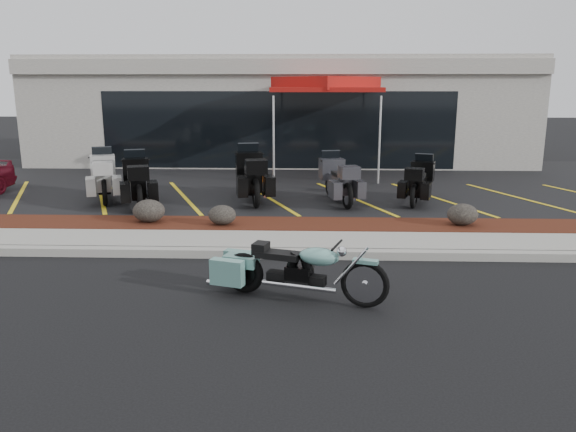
{
  "coord_description": "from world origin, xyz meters",
  "views": [
    {
      "loc": [
        1.04,
        -8.71,
        3.03
      ],
      "look_at": [
        0.68,
        1.2,
        0.69
      ],
      "focal_mm": 35.0,
      "sensor_mm": 36.0,
      "label": 1
    }
  ],
  "objects_px": {
    "hero_cruiser": "(365,277)",
    "touring_white": "(103,170)",
    "popup_canopy": "(326,86)",
    "traffic_cone": "(260,173)"
  },
  "relations": [
    {
      "from": "hero_cruiser",
      "to": "touring_white",
      "type": "bearing_deg",
      "value": 147.91
    },
    {
      "from": "hero_cruiser",
      "to": "traffic_cone",
      "type": "distance_m",
      "value": 9.76
    },
    {
      "from": "hero_cruiser",
      "to": "popup_canopy",
      "type": "height_order",
      "value": "popup_canopy"
    },
    {
      "from": "hero_cruiser",
      "to": "traffic_cone",
      "type": "relative_size",
      "value": 5.41
    },
    {
      "from": "touring_white",
      "to": "popup_canopy",
      "type": "relative_size",
      "value": 0.61
    },
    {
      "from": "popup_canopy",
      "to": "touring_white",
      "type": "bearing_deg",
      "value": -145.12
    },
    {
      "from": "touring_white",
      "to": "popup_canopy",
      "type": "distance_m",
      "value": 7.28
    },
    {
      "from": "touring_white",
      "to": "hero_cruiser",
      "type": "bearing_deg",
      "value": -159.67
    },
    {
      "from": "hero_cruiser",
      "to": "touring_white",
      "type": "relative_size",
      "value": 1.17
    },
    {
      "from": "traffic_cone",
      "to": "popup_canopy",
      "type": "distance_m",
      "value": 3.51
    }
  ]
}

